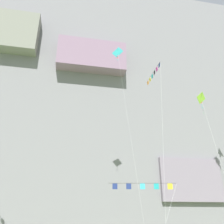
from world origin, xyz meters
name	(u,v)px	position (x,y,z in m)	size (l,w,h in m)	color
cliff_face	(85,103)	(-0.03, 62.58, 30.96)	(180.00, 27.03, 61.89)	gray
kite_banner_front_field	(154,82)	(4.67, 25.38, 16.47)	(0.94, 4.31, 17.83)	black
kite_banner_upper_right	(143,188)	(2.75, 24.99, 5.59)	(5.87, 3.55, 6.05)	black
kite_diamond_low_right	(204,107)	(8.90, 23.71, 13.25)	(1.51, 1.86, 14.91)	#8CCC33
kite_diamond_upper_left	(118,58)	(3.17, 35.84, 26.95)	(3.28, 3.75, 29.11)	teal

